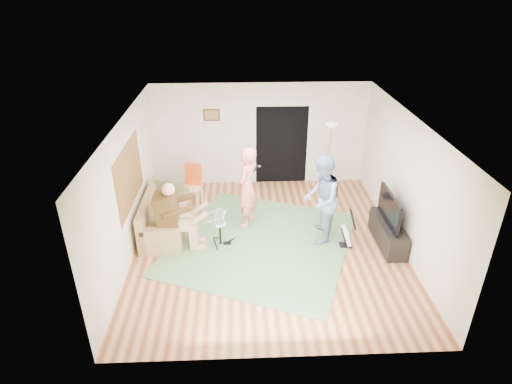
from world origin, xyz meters
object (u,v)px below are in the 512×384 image
guitar_spare (347,236)px  dining_chair (192,191)px  sofa (162,218)px  guitarist (321,200)px  torchiere_lamp (330,149)px  television (389,208)px  drum_kit (220,232)px  singer (247,187)px  tv_cabinet (388,233)px

guitar_spare → dining_chair: dining_chair is taller
sofa → guitarist: bearing=-9.0°
sofa → dining_chair: (0.56, 1.14, 0.08)m
torchiere_lamp → guitarist: bearing=-105.6°
television → torchiere_lamp: bearing=112.4°
drum_kit → singer: (0.57, 0.82, 0.61)m
singer → tv_cabinet: bearing=90.3°
drum_kit → television: television is taller
dining_chair → television: television is taller
drum_kit → torchiere_lamp: 3.42m
torchiere_lamp → television: bearing=-67.6°
torchiere_lamp → tv_cabinet: (0.90, -2.07, -1.09)m
sofa → television: size_ratio=1.78×
guitar_spare → tv_cabinet: guitar_spare is taller
guitar_spare → dining_chair: 3.89m
guitar_spare → torchiere_lamp: 2.39m
guitar_spare → tv_cabinet: size_ratio=0.63×
sofa → singer: 1.98m
guitar_spare → drum_kit: bearing=176.3°
torchiere_lamp → television: size_ratio=1.67×
guitar_spare → television: television is taller
sofa → guitar_spare: size_ratio=2.34×
torchiere_lamp → television: torchiere_lamp is taller
guitarist → television: size_ratio=1.65×
sofa → television: 4.84m
dining_chair → sofa: bearing=-103.1°
television → guitarist: bearing=170.8°
sofa → guitarist: (3.37, -0.53, 0.68)m
torchiere_lamp → drum_kit: bearing=-142.9°
singer → guitar_spare: (2.05, -0.98, -0.67)m
guitarist → guitar_spare: guitarist is taller
guitarist → dining_chair: 3.33m
guitarist → guitar_spare: bearing=78.1°
torchiere_lamp → dining_chair: (-3.33, -0.17, -0.98)m
torchiere_lamp → television: 2.29m
guitarist → sofa: bearing=-83.2°
torchiere_lamp → dining_chair: 3.47m
sofa → drum_kit: bearing=-26.7°
guitarist → torchiere_lamp: size_ratio=0.98×
dining_chair → guitar_spare: bearing=-17.3°
singer → dining_chair: size_ratio=1.80×
sofa → torchiere_lamp: (3.89, 1.31, 1.06)m
drum_kit → tv_cabinet: drum_kit is taller
drum_kit → sofa: bearing=153.3°
tv_cabinet → singer: bearing=162.5°
tv_cabinet → television: size_ratio=1.20×
sofa → singer: (1.87, 0.17, 0.64)m
guitarist → torchiere_lamp: (0.52, 1.85, 0.38)m
torchiere_lamp → tv_cabinet: torchiere_lamp is taller
guitar_spare → sofa: bearing=168.2°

